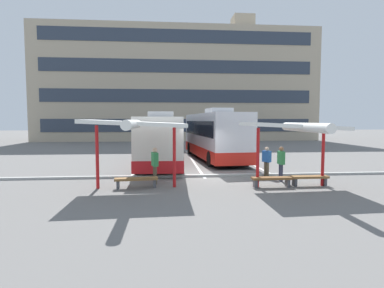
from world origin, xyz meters
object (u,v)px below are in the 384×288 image
(bench_1, at_px, (271,180))
(waiting_passenger_2, at_px, (155,163))
(waiting_shelter_0, at_px, (135,125))
(coach_bus_0, at_px, (162,139))
(bench_2, at_px, (309,178))
(bench_0, at_px, (136,180))
(coach_bus_1, at_px, (214,136))
(waiting_shelter_1, at_px, (294,128))
(waiting_passenger_1, at_px, (281,161))
(waiting_passenger_0, at_px, (267,160))

(bench_1, distance_m, waiting_passenger_2, 5.28)
(waiting_shelter_0, xyz_separation_m, bench_1, (5.89, -0.15, -2.40))
(coach_bus_0, distance_m, bench_2, 10.69)
(bench_0, height_order, bench_1, same)
(bench_0, distance_m, bench_1, 5.90)
(coach_bus_1, relative_size, waiting_shelter_1, 2.32)
(bench_2, distance_m, waiting_passenger_1, 1.58)
(bench_0, height_order, waiting_passenger_1, waiting_passenger_1)
(coach_bus_1, height_order, waiting_shelter_1, coach_bus_1)
(waiting_passenger_0, distance_m, waiting_passenger_1, 1.26)
(bench_2, bearing_deg, bench_0, 178.43)
(waiting_shelter_0, relative_size, waiting_passenger_2, 2.88)
(waiting_passenger_2, bearing_deg, waiting_passenger_1, 1.26)
(waiting_shelter_1, bearing_deg, waiting_passenger_0, 96.23)
(waiting_shelter_0, relative_size, waiting_passenger_1, 2.90)
(coach_bus_0, bearing_deg, coach_bus_1, 23.09)
(waiting_shelter_0, xyz_separation_m, bench_0, (0.00, 0.22, -2.39))
(coach_bus_1, distance_m, waiting_shelter_1, 10.44)
(coach_bus_1, bearing_deg, coach_bus_0, -156.91)
(bench_2, distance_m, waiting_passenger_2, 7.01)
(coach_bus_0, relative_size, bench_0, 6.59)
(bench_0, bearing_deg, bench_1, -3.53)
(waiting_passenger_1, height_order, waiting_passenger_2, waiting_passenger_2)
(coach_bus_1, relative_size, bench_2, 6.61)
(bench_0, bearing_deg, bench_2, -1.57)
(bench_2, bearing_deg, coach_bus_0, 128.57)
(waiting_shelter_1, height_order, bench_1, waiting_shelter_1)
(coach_bus_1, bearing_deg, waiting_passenger_1, -77.96)
(bench_0, bearing_deg, waiting_passenger_1, 7.82)
(waiting_passenger_1, bearing_deg, bench_0, -172.18)
(waiting_passenger_0, relative_size, waiting_passenger_1, 0.93)
(coach_bus_0, distance_m, waiting_passenger_1, 9.19)
(bench_1, relative_size, waiting_passenger_2, 1.04)
(bench_1, distance_m, waiting_passenger_1, 1.71)
(coach_bus_1, height_order, waiting_passenger_2, coach_bus_1)
(coach_bus_0, height_order, waiting_passenger_2, coach_bus_0)
(bench_2, relative_size, waiting_passenger_2, 0.99)
(coach_bus_0, distance_m, waiting_shelter_1, 10.37)
(waiting_shelter_0, bearing_deg, bench_1, -1.44)
(coach_bus_0, distance_m, waiting_passenger_0, 8.08)
(waiting_shelter_1, xyz_separation_m, waiting_passenger_2, (-6.01, 1.30, -1.64))
(coach_bus_1, bearing_deg, waiting_passenger_2, -114.92)
(waiting_shelter_0, distance_m, waiting_passenger_0, 7.16)
(coach_bus_1, height_order, waiting_passenger_1, coach_bus_1)
(coach_bus_1, xyz_separation_m, bench_0, (-4.92, -9.73, -1.43))
(waiting_shelter_1, bearing_deg, bench_2, 18.00)
(coach_bus_0, relative_size, waiting_passenger_0, 7.93)
(bench_1, height_order, bench_2, same)
(waiting_shelter_0, bearing_deg, coach_bus_0, 82.66)
(bench_2, bearing_deg, bench_1, -175.14)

